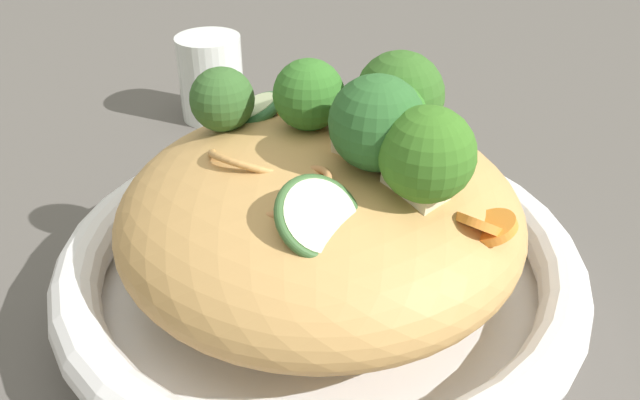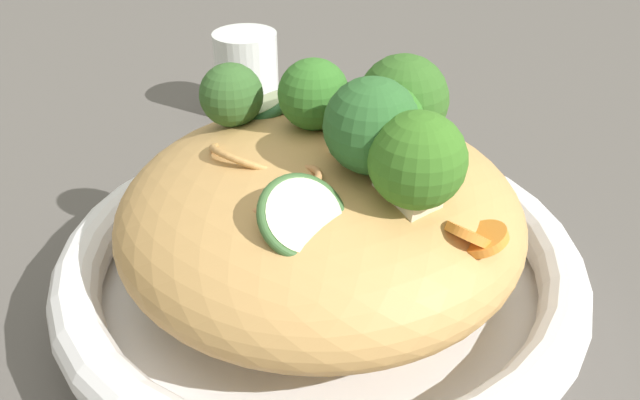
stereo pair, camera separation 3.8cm
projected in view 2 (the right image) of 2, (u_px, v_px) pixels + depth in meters
name	position (u px, v px, depth m)	size (l,w,h in m)	color
ground_plane	(320.00, 302.00, 0.42)	(3.00, 3.00, 0.00)	#544F4A
serving_bowl	(320.00, 270.00, 0.41)	(0.32, 0.32, 0.05)	white
noodle_heap	(320.00, 213.00, 0.39)	(0.24, 0.24, 0.10)	tan
broccoli_florets	(365.00, 121.00, 0.34)	(0.18, 0.11, 0.07)	#8FAF77
carrot_coins	(397.00, 156.00, 0.37)	(0.15, 0.13, 0.04)	orange
zucchini_slices	(283.00, 158.00, 0.36)	(0.13, 0.16, 0.03)	beige
chicken_chunks	(385.00, 170.00, 0.34)	(0.07, 0.05, 0.03)	beige
drinking_glass	(247.00, 74.00, 0.65)	(0.06, 0.06, 0.08)	silver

